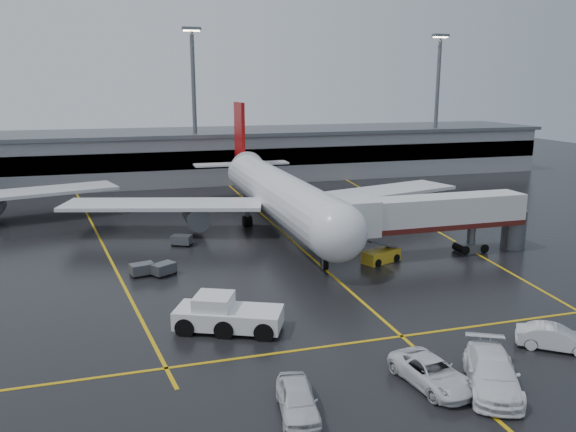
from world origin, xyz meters
name	(u,v)px	position (x,y,z in m)	size (l,w,h in m)	color
ground	(301,248)	(0.00, 0.00, 0.00)	(220.00, 220.00, 0.00)	black
apron_line_centre	(301,248)	(0.00, 0.00, 0.01)	(0.25, 90.00, 0.02)	gold
apron_line_stop	(402,336)	(0.00, -22.00, 0.01)	(60.00, 0.25, 0.02)	gold
apron_line_left	(100,238)	(-20.00, 10.00, 0.01)	(0.25, 70.00, 0.02)	gold
apron_line_right	(411,216)	(18.00, 10.00, 0.01)	(0.25, 70.00, 0.02)	gold
terminal	(220,154)	(0.00, 47.93, 4.32)	(122.00, 19.00, 8.60)	gray
light_mast_mid	(194,97)	(-5.00, 42.00, 14.47)	(3.00, 1.20, 25.45)	#595B60
light_mast_right	(437,96)	(40.00, 42.00, 14.47)	(3.00, 1.20, 25.45)	#595B60
main_airliner	(276,192)	(0.00, 9.70, 4.21)	(48.80, 45.60, 14.10)	silver
jet_bridge	(436,216)	(11.87, -6.00, 3.93)	(19.90, 3.40, 6.05)	silver
pushback_tractor	(226,316)	(-11.08, -17.58, 1.03)	(7.78, 5.64, 2.58)	white
belt_loader	(381,256)	(5.89, -6.51, 0.60)	(4.17, 2.94, 2.44)	gold
service_van_a	(432,373)	(-1.43, -28.22, 0.77)	(2.55, 5.53, 1.54)	silver
service_van_b	(492,373)	(1.59, -29.46, 0.95)	(2.66, 6.54, 1.90)	white
service_van_c	(555,338)	(8.43, -26.47, 0.78)	(1.64, 4.71, 1.55)	silver
service_van_d	(297,400)	(-9.47, -28.81, 0.81)	(1.91, 4.74, 1.61)	silver
baggage_cart_a	(164,269)	(-14.24, -4.64, 0.63)	(2.39, 2.19, 1.12)	#595B60
baggage_cart_b	(142,269)	(-16.07, -4.20, 0.63)	(2.26, 1.75, 1.12)	#595B60
baggage_cart_c	(182,240)	(-11.65, 4.59, 0.63)	(2.37, 2.07, 1.12)	#595B60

